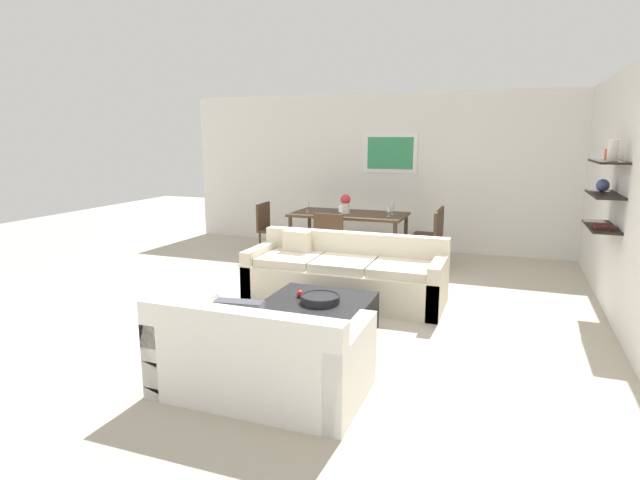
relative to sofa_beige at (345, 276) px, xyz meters
The scene contains 18 objects.
ground_plane 0.45m from the sofa_beige, 105.45° to the right, with size 18.00×18.00×0.00m, color #BCB29E.
back_wall_unit 3.37m from the sofa_beige, 86.38° to the left, with size 8.40×0.09×2.70m.
right_wall_shelf_unit 3.13m from the sofa_beige, ahead, with size 0.34×8.20×2.70m.
sofa_beige is the anchor object (origin of this frame).
loveseat_white 2.45m from the sofa_beige, 87.73° to the right, with size 1.58×0.90×0.78m.
coffee_table 1.23m from the sofa_beige, 84.80° to the right, with size 1.01×0.93×0.38m.
decorative_bowl 1.32m from the sofa_beige, 83.01° to the right, with size 0.38×0.38×0.08m.
apple_on_coffee_table 1.21m from the sofa_beige, 94.23° to the right, with size 0.07×0.07×0.07m, color red.
dining_table 2.20m from the sofa_beige, 105.96° to the left, with size 1.82×0.96×0.75m.
dining_chair_left_near 2.68m from the sofa_beige, 135.67° to the left, with size 0.44×0.44×0.88m.
dining_chair_right_near 2.01m from the sofa_beige, 68.92° to the left, with size 0.44×0.44×0.88m.
dining_chair_right_far 2.42m from the sofa_beige, 72.61° to the left, with size 0.44×0.44×0.88m.
dining_chair_foot 1.35m from the sofa_beige, 116.46° to the left, with size 0.44×0.44×0.88m.
wine_glass_left_near 2.41m from the sofa_beige, 122.92° to the left, with size 0.07×0.07×0.18m.
wine_glass_right_near 2.05m from the sofa_beige, 87.67° to the left, with size 0.07×0.07×0.15m.
wine_glass_right_far 2.28m from the sofa_beige, 87.92° to the left, with size 0.08×0.08×0.18m.
wine_glass_foot 1.86m from the sofa_beige, 109.70° to the left, with size 0.07×0.07×0.17m.
centerpiece_vase 2.24m from the sofa_beige, 107.44° to the left, with size 0.16×0.16×0.31m.
Camera 1 is at (1.90, -5.44, 1.96)m, focal length 28.90 mm.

